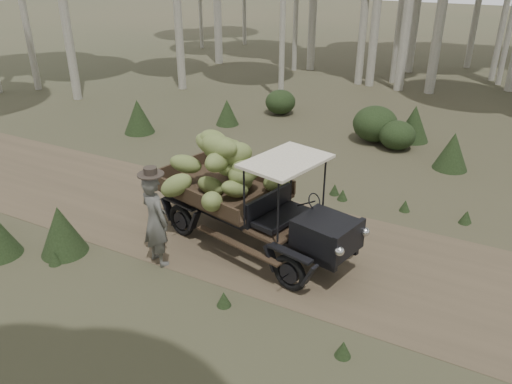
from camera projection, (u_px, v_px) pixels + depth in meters
ground at (362, 265)px, 10.28m from camera, size 120.00×120.00×0.00m
dirt_track at (362, 265)px, 10.28m from camera, size 70.00×4.00×0.01m
banana_truck at (241, 181)px, 10.63m from camera, size 5.09×2.75×2.47m
farmer at (155, 219)px, 9.95m from camera, size 0.83×0.68×2.13m
undergrowth at (357, 246)px, 9.88m from camera, size 20.61×18.86×1.37m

